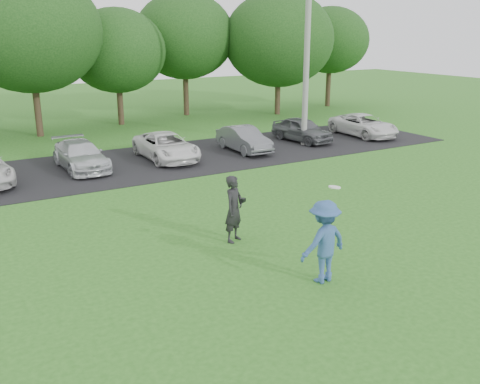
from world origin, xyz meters
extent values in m
plane|color=#2A641C|center=(0.00, 0.00, 0.00)|extent=(100.00, 100.00, 0.00)
cube|color=black|center=(0.00, 13.00, 0.01)|extent=(32.00, 6.50, 0.03)
cylinder|color=gray|center=(8.99, 12.57, 5.15)|extent=(0.28, 0.28, 10.29)
imported|color=#335690|center=(0.25, 0.15, 0.97)|extent=(1.32, 0.84, 1.95)
cylinder|color=white|center=(0.38, 0.04, 2.27)|extent=(0.27, 0.27, 0.07)
imported|color=black|center=(-0.31, 3.29, 0.92)|extent=(0.81, 0.72, 1.85)
cube|color=black|center=(-0.13, 3.11, 1.20)|extent=(0.17, 0.16, 0.10)
imported|color=silver|center=(-1.93, 13.21, 0.60)|extent=(1.73, 3.99, 1.14)
imported|color=white|center=(1.80, 13.06, 0.61)|extent=(1.93, 4.16, 1.15)
imported|color=#5B5D62|center=(5.59, 12.73, 0.61)|extent=(1.23, 3.50, 1.15)
imported|color=#55585D|center=(9.35, 13.22, 0.64)|extent=(1.83, 3.70, 1.21)
imported|color=silver|center=(13.11, 12.75, 0.61)|extent=(1.97, 4.17, 1.15)
cylinder|color=#38281C|center=(-2.00, 21.60, 1.35)|extent=(0.36, 0.36, 2.70)
ellipsoid|color=#214C19|center=(-2.00, 21.60, 5.48)|extent=(7.42, 7.42, 6.31)
cylinder|color=#38281C|center=(3.00, 23.00, 1.10)|extent=(0.36, 0.36, 2.20)
ellipsoid|color=#214C19|center=(3.00, 23.00, 4.36)|extent=(5.76, 5.76, 4.90)
cylinder|color=#38281C|center=(8.00, 24.40, 1.35)|extent=(0.36, 0.36, 2.70)
ellipsoid|color=#214C19|center=(8.00, 24.40, 5.14)|extent=(6.50, 6.50, 5.53)
cylinder|color=#38281C|center=(13.50, 21.60, 1.10)|extent=(0.36, 0.36, 2.20)
ellipsoid|color=#214C19|center=(13.50, 21.60, 4.92)|extent=(7.24, 7.24, 6.15)
cylinder|color=#38281C|center=(19.00, 23.00, 1.35)|extent=(0.36, 0.36, 2.70)
ellipsoid|color=#214C19|center=(19.00, 23.00, 4.79)|extent=(5.58, 5.58, 4.74)
camera|label=1|loc=(-7.05, -8.59, 5.59)|focal=40.00mm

